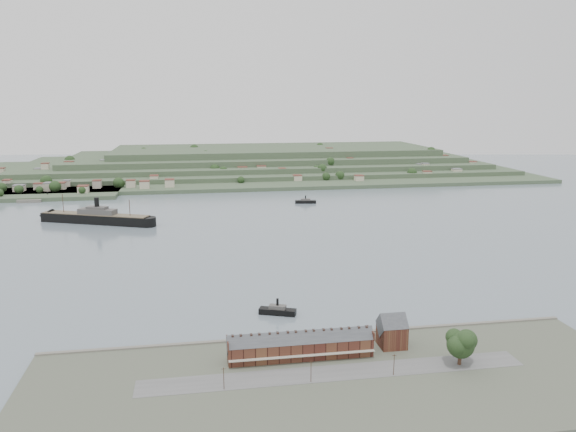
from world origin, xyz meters
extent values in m
plane|color=slate|center=(0.00, 0.00, 0.00)|extent=(1400.00, 1400.00, 0.00)
cube|color=#4C5142|center=(0.00, -188.00, 1.00)|extent=(220.00, 80.00, 2.00)
cube|color=slate|center=(0.00, -149.00, 1.30)|extent=(220.00, 2.00, 2.60)
cube|color=#595959|center=(0.00, -182.00, 2.05)|extent=(140.00, 12.00, 0.10)
cube|color=#441E18|center=(-10.00, -168.00, 5.50)|extent=(55.00, 8.00, 7.00)
cube|color=#3C3F44|center=(-10.00, -168.00, 9.00)|extent=(55.60, 8.15, 8.15)
cube|color=#ADAA99|center=(-10.00, -172.80, 5.00)|extent=(55.00, 1.60, 0.25)
cube|color=#441E18|center=(-37.50, -168.00, 10.00)|extent=(0.50, 8.40, 3.00)
cube|color=#441E18|center=(17.50, -168.00, 10.00)|extent=(0.50, 8.40, 3.00)
cube|color=#31211B|center=(-32.00, -168.00, 11.40)|extent=(0.90, 1.40, 3.20)
cube|color=#31211B|center=(-26.50, -168.00, 11.40)|extent=(0.90, 1.40, 3.20)
cube|color=#31211B|center=(-12.75, -168.00, 11.40)|extent=(0.90, 1.40, 3.20)
cube|color=#31211B|center=(-7.25, -168.00, 11.40)|extent=(0.90, 1.40, 3.20)
cube|color=#31211B|center=(6.50, -168.00, 11.40)|extent=(0.90, 1.40, 3.20)
cube|color=#31211B|center=(12.00, -168.00, 11.40)|extent=(0.90, 1.40, 3.20)
cube|color=#441E18|center=(27.50, -164.00, 6.50)|extent=(10.00, 10.00, 9.00)
cube|color=#3C3F44|center=(27.50, -164.00, 11.00)|extent=(10.40, 10.18, 10.18)
cube|color=#33452E|center=(0.00, 360.00, 2.00)|extent=(760.00, 260.00, 4.00)
cube|color=#33452E|center=(20.00, 385.00, 6.50)|extent=(680.00, 220.00, 5.00)
cube|color=#33452E|center=(35.00, 400.00, 12.00)|extent=(600.00, 200.00, 6.00)
cube|color=#33452E|center=(50.00, 415.00, 18.50)|extent=(520.00, 180.00, 7.00)
cube|color=#33452E|center=(65.00, 430.00, 26.00)|extent=(440.00, 160.00, 8.00)
cube|color=#33452E|center=(-200.00, 250.00, 2.00)|extent=(150.00, 90.00, 4.00)
cube|color=slate|center=(-205.00, 208.00, 1.40)|extent=(22.00, 14.00, 2.80)
cube|color=black|center=(-126.67, 97.55, 3.59)|extent=(89.76, 47.84, 7.19)
cone|color=black|center=(-169.11, 115.81, 3.59)|extent=(16.19, 16.19, 12.32)
cylinder|color=black|center=(-84.22, 79.29, 3.59)|extent=(12.32, 12.32, 7.19)
cube|color=brown|center=(-126.67, 97.55, 7.50)|extent=(87.47, 46.08, 0.62)
cube|color=#4B4946|center=(-124.78, 96.74, 9.75)|extent=(31.95, 20.66, 4.11)
cube|color=#4B4946|center=(-124.78, 96.74, 12.53)|extent=(17.93, 13.10, 2.57)
cylinder|color=black|center=(-124.78, 96.74, 16.43)|extent=(3.70, 3.70, 9.24)
cylinder|color=#3E291C|center=(-153.08, 108.91, 14.38)|extent=(0.51, 0.51, 16.43)
cylinder|color=#3E291C|center=(-98.37, 85.38, 13.35)|extent=(0.51, 0.51, 14.38)
cube|color=black|center=(-11.45, -118.59, 1.37)|extent=(17.65, 10.45, 2.74)
cube|color=#4B4946|center=(-11.45, -118.59, 3.43)|extent=(8.52, 6.19, 2.06)
cylinder|color=black|center=(-11.45, -118.59, 5.72)|extent=(1.14, 1.14, 4.00)
cube|color=black|center=(-193.07, 225.00, 1.14)|extent=(17.51, 11.10, 2.27)
cube|color=#4B4946|center=(-193.07, 225.00, 2.84)|extent=(8.54, 6.52, 1.70)
cylinder|color=black|center=(-193.07, 225.00, 4.73)|extent=(0.95, 0.95, 3.31)
cube|color=black|center=(56.82, 155.65, 1.33)|extent=(20.54, 8.58, 2.66)
cube|color=#4B4946|center=(56.82, 155.65, 3.32)|extent=(9.54, 5.77, 1.99)
cylinder|color=black|center=(56.82, 155.65, 5.53)|extent=(1.11, 1.11, 3.87)
cylinder|color=#3E291C|center=(46.81, -183.35, 4.82)|extent=(1.35, 1.35, 5.63)
sphere|color=black|center=(46.81, -183.35, 9.88)|extent=(10.14, 10.14, 10.14)
sphere|color=black|center=(49.62, -182.22, 11.01)|extent=(7.88, 7.88, 7.88)
sphere|color=black|center=(44.55, -185.04, 10.45)|extent=(7.21, 7.21, 7.21)
sphere|color=black|center=(47.37, -185.83, 12.70)|extent=(6.76, 6.76, 6.76)
camera|label=1|loc=(-47.53, -361.52, 98.41)|focal=35.00mm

